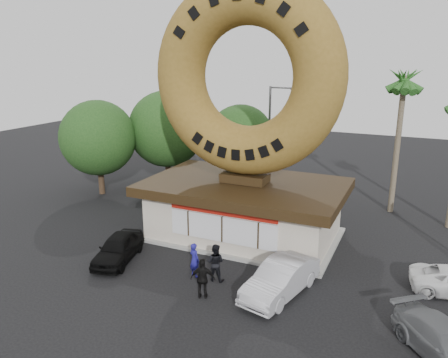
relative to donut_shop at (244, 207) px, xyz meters
The scene contains 14 objects.
ground 6.24m from the donut_shop, 90.00° to the right, with size 90.00×90.00×0.00m, color black.
donut_shop is the anchor object (origin of this frame).
giant_donut 7.36m from the donut_shop, 90.00° to the left, with size 10.66×10.66×2.72m, color olive.
tree_west 12.15m from the donut_shop, 143.55° to the left, with size 6.00×6.00×7.65m.
tree_mid 10.12m from the donut_shop, 113.92° to the left, with size 5.20×5.20×6.63m.
tree_far 13.59m from the donut_shop, 166.94° to the left, with size 5.60×5.60×7.14m.
palm_near 12.83m from the donut_shop, 46.90° to the left, with size 2.60×2.60×9.75m.
street_lamp 10.54m from the donut_shop, 100.50° to the left, with size 2.11×0.20×8.00m.
person_left 5.62m from the donut_shop, 93.28° to the right, with size 0.62×0.41×1.71m, color navy.
person_center 5.58m from the donut_shop, 82.17° to the right, with size 0.89×0.69×1.82m, color black.
person_right 7.20m from the donut_shop, 82.43° to the right, with size 1.08×0.45×1.84m, color black.
car_black 7.46m from the donut_shop, 129.54° to the right, with size 1.61×4.00×1.36m, color black.
car_silver 6.76m from the donut_shop, 54.01° to the right, with size 1.61×4.61×1.52m, color #BAB9BF.
car_grey 12.74m from the donut_shop, 34.47° to the right, with size 1.79×4.41×1.28m, color slate.
Camera 1 is at (8.87, -16.19, 10.25)m, focal length 35.00 mm.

